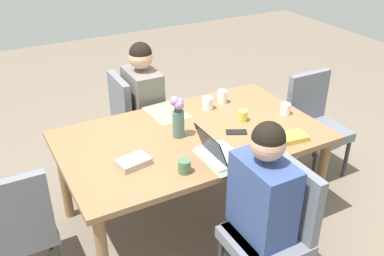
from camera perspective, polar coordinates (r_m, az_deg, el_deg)
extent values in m
plane|color=#756656|center=(3.51, 0.00, -11.45)|extent=(10.00, 10.00, 0.00)
cube|color=olive|center=(3.09, 0.00, -1.14)|extent=(1.86, 1.10, 0.04)
cylinder|color=olive|center=(4.02, 7.48, 0.09)|extent=(0.07, 0.07, 0.70)
cylinder|color=olive|center=(3.44, -16.53, -6.43)|extent=(0.07, 0.07, 0.70)
cylinder|color=olive|center=(3.43, 16.58, -6.55)|extent=(0.07, 0.07, 0.70)
cube|color=slate|center=(3.94, -6.57, 0.45)|extent=(0.44, 0.44, 0.08)
cube|color=slate|center=(3.76, -9.46, 3.35)|extent=(0.06, 0.42, 0.45)
cylinder|color=#333338|center=(4.26, -5.04, -0.56)|extent=(0.04, 0.04, 0.37)
cylinder|color=#333338|center=(3.96, -2.80, -2.93)|extent=(0.04, 0.04, 0.37)
cylinder|color=#333338|center=(4.15, -9.83, -1.78)|extent=(0.04, 0.04, 0.37)
cylinder|color=#333338|center=(3.84, -7.90, -4.33)|extent=(0.04, 0.04, 0.37)
cube|color=#2D2D33|center=(3.98, -6.09, -2.25)|extent=(0.36, 0.34, 0.45)
cube|color=slate|center=(3.76, -6.46, 3.96)|extent=(0.24, 0.40, 0.50)
sphere|color=#D8AB86|center=(3.62, -6.78, 9.28)|extent=(0.20, 0.20, 0.20)
sphere|color=black|center=(3.61, -6.81, 9.73)|extent=(0.19, 0.19, 0.19)
cube|color=slate|center=(2.73, 9.59, -14.55)|extent=(0.44, 0.44, 0.08)
cube|color=slate|center=(2.66, 13.35, -8.86)|extent=(0.06, 0.42, 0.45)
cylinder|color=#333338|center=(3.08, 9.96, -14.27)|extent=(0.04, 0.04, 0.37)
cube|color=#384C84|center=(2.58, 9.30, -9.07)|extent=(0.24, 0.40, 0.50)
sphere|color=#D6A088|center=(2.37, 10.00, -1.99)|extent=(0.20, 0.20, 0.20)
sphere|color=black|center=(2.36, 10.06, -1.36)|extent=(0.19, 0.19, 0.19)
cube|color=slate|center=(3.95, 16.33, -0.53)|extent=(0.44, 0.44, 0.08)
cube|color=slate|center=(3.95, 14.99, 4.00)|extent=(0.42, 0.06, 0.45)
cylinder|color=#333338|center=(4.08, 19.65, -3.81)|extent=(0.04, 0.04, 0.37)
cylinder|color=#333338|center=(3.83, 15.73, -5.36)|extent=(0.04, 0.04, 0.37)
cylinder|color=#333338|center=(4.29, 16.05, -1.47)|extent=(0.04, 0.04, 0.37)
cylinder|color=#333338|center=(4.06, 12.14, -2.78)|extent=(0.04, 0.04, 0.37)
cube|color=slate|center=(2.98, -22.10, -12.26)|extent=(0.44, 0.44, 0.08)
cube|color=slate|center=(2.67, -22.51, -10.39)|extent=(0.42, 0.06, 0.45)
cylinder|color=#333338|center=(3.28, -18.58, -12.45)|extent=(0.04, 0.04, 0.37)
cylinder|color=#4C6B60|center=(3.01, -1.80, 0.54)|extent=(0.08, 0.08, 0.19)
sphere|color=#B27AC6|center=(2.92, -2.32, 3.56)|extent=(0.07, 0.07, 0.07)
cylinder|color=#477A3D|center=(2.94, -2.31, 2.81)|extent=(0.01, 0.01, 0.09)
sphere|color=#B27AC6|center=(2.92, -1.79, 3.09)|extent=(0.07, 0.07, 0.07)
cylinder|color=#477A3D|center=(2.93, -1.78, 2.54)|extent=(0.01, 0.01, 0.06)
sphere|color=#B27AC6|center=(2.93, -1.65, 3.49)|extent=(0.06, 0.06, 0.06)
cylinder|color=#477A3D|center=(2.95, -1.64, 2.83)|extent=(0.01, 0.01, 0.07)
sphere|color=#B27AC6|center=(2.96, -1.61, 2.95)|extent=(0.06, 0.06, 0.06)
cylinder|color=#477A3D|center=(2.97, -1.61, 2.63)|extent=(0.01, 0.01, 0.04)
sphere|color=#B27AC6|center=(2.95, -2.18, 3.40)|extent=(0.05, 0.05, 0.05)
cylinder|color=#477A3D|center=(2.97, -2.17, 2.86)|extent=(0.01, 0.01, 0.06)
cube|color=#7FAD70|center=(3.38, -3.36, 2.02)|extent=(0.28, 0.38, 0.00)
cube|color=#7FAD70|center=(2.81, 4.06, -4.06)|extent=(0.26, 0.36, 0.00)
cube|color=silver|center=(2.82, 3.77, -3.65)|extent=(0.22, 0.32, 0.02)
cube|color=black|center=(2.73, 2.51, -2.26)|extent=(0.08, 0.31, 0.19)
cylinder|color=white|center=(3.42, 2.07, 3.27)|extent=(0.09, 0.09, 0.10)
cylinder|color=#DBC64C|center=(3.26, 6.71, 1.59)|extent=(0.08, 0.08, 0.08)
cylinder|color=white|center=(3.42, 12.22, 2.47)|extent=(0.08, 0.08, 0.09)
cylinder|color=#47704C|center=(2.65, -1.01, -5.07)|extent=(0.08, 0.08, 0.09)
cylinder|color=white|center=(3.53, 4.01, 4.14)|extent=(0.08, 0.08, 0.11)
cube|color=#B2A38E|center=(2.76, -7.74, -4.45)|extent=(0.22, 0.17, 0.04)
cube|color=gold|center=(3.09, 13.07, -1.17)|extent=(0.22, 0.16, 0.04)
cube|color=black|center=(3.12, 5.87, -0.54)|extent=(0.17, 0.13, 0.01)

